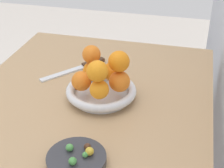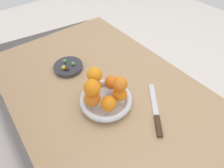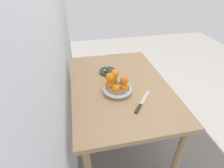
{
  "view_description": "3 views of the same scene",
  "coord_description": "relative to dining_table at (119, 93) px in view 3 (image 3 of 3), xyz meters",
  "views": [
    {
      "loc": [
        0.76,
        0.29,
        1.33
      ],
      "look_at": [
        -0.09,
        0.08,
        0.8
      ],
      "focal_mm": 55.0,
      "sensor_mm": 36.0,
      "label": 1
    },
    {
      "loc": [
        -0.47,
        0.29,
        1.34
      ],
      "look_at": [
        -0.1,
        0.01,
        0.84
      ],
      "focal_mm": 28.0,
      "sensor_mm": 36.0,
      "label": 2
    },
    {
      "loc": [
        -1.11,
        0.29,
        1.53
      ],
      "look_at": [
        -0.08,
        0.08,
        0.8
      ],
      "focal_mm": 28.0,
      "sensor_mm": 36.0,
      "label": 3
    }
  ],
  "objects": [
    {
      "name": "knife",
      "position": [
        -0.27,
        -0.09,
        0.09
      ],
      "size": [
        0.21,
        0.18,
        0.01
      ],
      "color": "#3F2819",
      "rests_on": "dining_table"
    },
    {
      "name": "candy_ball_1",
      "position": [
        0.18,
        0.09,
        0.12
      ],
      "size": [
        0.02,
        0.02,
        0.02
      ],
      "primitive_type": "sphere",
      "color": "gold",
      "rests_on": "candy_dish"
    },
    {
      "name": "ground_plane",
      "position": [
        0.0,
        0.0,
        -0.65
      ],
      "size": [
        6.0,
        6.0,
        0.0
      ],
      "primitive_type": "plane",
      "color": "slate"
    },
    {
      "name": "orange_6",
      "position": [
        -0.04,
        0.05,
        0.22
      ],
      "size": [
        0.06,
        0.06,
        0.06
      ],
      "primitive_type": "sphere",
      "color": "orange",
      "rests_on": "orange_2"
    },
    {
      "name": "orange_7",
      "position": [
        -0.1,
        0.1,
        0.22
      ],
      "size": [
        0.06,
        0.06,
        0.06
      ],
      "primitive_type": "sphere",
      "color": "orange",
      "rests_on": "orange_3"
    },
    {
      "name": "orange_4",
      "position": [
        -0.15,
        0.06,
        0.16
      ],
      "size": [
        0.06,
        0.06,
        0.06
      ],
      "primitive_type": "sphere",
      "color": "orange",
      "rests_on": "fruit_bowl"
    },
    {
      "name": "candy_ball_2",
      "position": [
        0.16,
        0.08,
        0.12
      ],
      "size": [
        0.02,
        0.02,
        0.02
      ],
      "primitive_type": "sphere",
      "color": "#472819",
      "rests_on": "candy_dish"
    },
    {
      "name": "fruit_bowl",
      "position": [
        -0.1,
        0.04,
        0.11
      ],
      "size": [
        0.22,
        0.22,
        0.04
      ],
      "color": "silver",
      "rests_on": "dining_table"
    },
    {
      "name": "orange_1",
      "position": [
        -0.07,
        -0.01,
        0.16
      ],
      "size": [
        0.06,
        0.06,
        0.06
      ],
      "primitive_type": "sphere",
      "color": "orange",
      "rests_on": "fruit_bowl"
    },
    {
      "name": "candy_ball_0",
      "position": [
        0.22,
        0.06,
        0.12
      ],
      "size": [
        0.02,
        0.02,
        0.02
      ],
      "primitive_type": "sphere",
      "color": "#4C9947",
      "rests_on": "candy_dish"
    },
    {
      "name": "dining_table",
      "position": [
        0.0,
        0.0,
        0.0
      ],
      "size": [
        1.1,
        0.76,
        0.74
      ],
      "color": "tan",
      "rests_on": "ground_plane"
    },
    {
      "name": "orange_3",
      "position": [
        -0.09,
        0.1,
        0.16
      ],
      "size": [
        0.06,
        0.06,
        0.06
      ],
      "primitive_type": "sphere",
      "color": "orange",
      "rests_on": "fruit_bowl"
    },
    {
      "name": "candy_ball_3",
      "position": [
        0.19,
        0.08,
        0.12
      ],
      "size": [
        0.01,
        0.01,
        0.01
      ],
      "primitive_type": "sphere",
      "color": "#4C9947",
      "rests_on": "candy_dish"
    },
    {
      "name": "orange_5",
      "position": [
        -0.14,
        0.0,
        0.22
      ],
      "size": [
        0.06,
        0.06,
        0.06
      ],
      "primitive_type": "sphere",
      "color": "orange",
      "rests_on": "orange_0"
    },
    {
      "name": "wall_back",
      "position": [
        0.0,
        0.44,
        0.6
      ],
      "size": [
        4.0,
        0.05,
        2.5
      ],
      "primitive_type": "cube",
      "color": "silver",
      "rests_on": "ground_plane"
    },
    {
      "name": "candy_dish",
      "position": [
        0.19,
        0.06,
        0.1
      ],
      "size": [
        0.14,
        0.14,
        0.02
      ],
      "primitive_type": "cylinder",
      "color": "#333338",
      "rests_on": "dining_table"
    },
    {
      "name": "candy_ball_4",
      "position": [
        0.18,
        0.04,
        0.12
      ],
      "size": [
        0.02,
        0.02,
        0.02
      ],
      "primitive_type": "sphere",
      "color": "#4C9947",
      "rests_on": "candy_dish"
    },
    {
      "name": "orange_2",
      "position": [
        -0.04,
        0.05,
        0.16
      ],
      "size": [
        0.06,
        0.06,
        0.06
      ],
      "primitive_type": "sphere",
      "color": "orange",
      "rests_on": "fruit_bowl"
    },
    {
      "name": "orange_0",
      "position": [
        -0.14,
        -0.0,
        0.16
      ],
      "size": [
        0.06,
        0.06,
        0.06
      ],
      "primitive_type": "sphere",
      "color": "orange",
      "rests_on": "fruit_bowl"
    }
  ]
}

